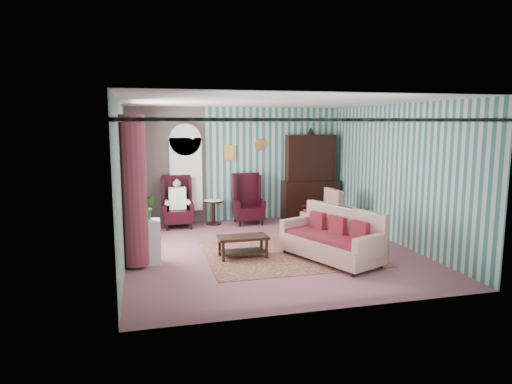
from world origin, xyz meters
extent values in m
plane|color=#814B55|center=(0.00, 0.00, 0.00)|extent=(6.00, 6.00, 0.00)
cube|color=#35615D|center=(0.00, 3.00, 1.45)|extent=(5.50, 0.02, 2.90)
cube|color=#35615D|center=(0.00, -3.00, 1.45)|extent=(5.50, 0.02, 2.90)
cube|color=#35615D|center=(-2.75, 0.00, 1.45)|extent=(0.02, 6.00, 2.90)
cube|color=#35615D|center=(2.75, 0.00, 1.45)|extent=(0.02, 6.00, 2.90)
cube|color=white|center=(0.00, 0.00, 2.90)|extent=(5.50, 6.00, 0.02)
cube|color=#954C59|center=(-1.80, 2.99, 1.45)|extent=(1.90, 0.01, 2.90)
cube|color=silver|center=(0.00, 0.00, 2.55)|extent=(5.50, 6.00, 0.05)
cube|color=white|center=(-2.72, 0.60, 1.55)|extent=(0.04, 1.50, 1.90)
cylinder|color=brown|center=(-2.55, -0.45, 1.35)|extent=(0.44, 0.44, 2.60)
cylinder|color=brown|center=(-2.55, 1.65, 1.35)|extent=(0.44, 0.44, 2.60)
cube|color=orange|center=(-0.20, 2.97, 1.75)|extent=(0.30, 0.03, 0.38)
cube|color=silver|center=(-1.35, 2.84, 1.12)|extent=(0.80, 0.28, 2.24)
cube|color=black|center=(1.90, 2.72, 1.18)|extent=(1.50, 0.56, 2.36)
cube|color=black|center=(-1.60, 2.45, 0.62)|extent=(0.76, 0.80, 1.25)
cube|color=black|center=(0.15, 2.45, 0.62)|extent=(0.76, 0.80, 1.25)
cylinder|color=black|center=(-0.70, 2.60, 0.30)|extent=(0.50, 0.50, 0.60)
cube|color=black|center=(2.47, 0.90, 0.27)|extent=(0.45, 0.38, 0.54)
cube|color=white|center=(-2.40, -0.30, 0.40)|extent=(0.55, 0.35, 0.80)
cube|color=#541C26|center=(0.30, -0.30, 0.01)|extent=(3.20, 2.60, 0.01)
cube|color=#C3BA97|center=(0.90, -0.93, 0.48)|extent=(1.67, 2.18, 0.96)
cube|color=beige|center=(1.57, 1.18, 0.51)|extent=(0.94, 0.86, 1.02)
cube|color=black|center=(-0.62, -0.35, 0.21)|extent=(0.94, 0.47, 0.42)
imported|color=#1B571D|center=(-2.41, -0.36, 1.03)|extent=(0.49, 0.45, 0.47)
imported|color=#184C1A|center=(-2.32, -0.24, 1.02)|extent=(0.28, 0.24, 0.44)
imported|color=#265219|center=(-2.45, -0.29, 1.00)|extent=(0.28, 0.28, 0.40)
camera|label=1|loc=(-2.42, -8.45, 2.52)|focal=32.00mm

